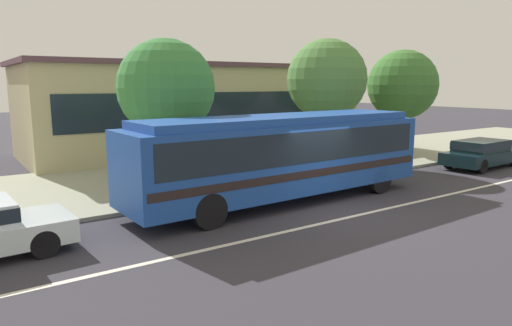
# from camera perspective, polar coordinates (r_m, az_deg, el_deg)

# --- Properties ---
(ground_plane) EXTENTS (120.00, 120.00, 0.00)m
(ground_plane) POSITION_cam_1_polar(r_m,az_deg,el_deg) (14.38, 9.19, -5.89)
(ground_plane) COLOR #35333D
(sidewalk_slab) EXTENTS (60.00, 8.00, 0.12)m
(sidewalk_slab) POSITION_cam_1_polar(r_m,az_deg,el_deg) (19.95, -4.95, -1.18)
(sidewalk_slab) COLOR #9B9E8A
(sidewalk_slab) RESTS_ON ground_plane
(lane_stripe_center) EXTENTS (56.00, 0.16, 0.01)m
(lane_stripe_center) POSITION_cam_1_polar(r_m,az_deg,el_deg) (13.83, 11.48, -6.58)
(lane_stripe_center) COLOR silver
(lane_stripe_center) RESTS_ON ground_plane
(transit_bus) EXTENTS (10.67, 2.82, 2.85)m
(transit_bus) POSITION_cam_1_polar(r_m,az_deg,el_deg) (14.98, 3.28, 1.34)
(transit_bus) COLOR #1C479F
(transit_bus) RESTS_ON ground_plane
(sedan_far_ahead) EXTENTS (4.54, 1.90, 1.29)m
(sedan_far_ahead) POSITION_cam_1_polar(r_m,az_deg,el_deg) (23.69, 26.19, 1.21)
(sedan_far_ahead) COLOR black
(sedan_far_ahead) RESTS_ON ground_plane
(pedestrian_waiting_near_sign) EXTENTS (0.42, 0.42, 1.68)m
(pedestrian_waiting_near_sign) POSITION_cam_1_polar(r_m,az_deg,el_deg) (18.87, 4.64, 1.39)
(pedestrian_waiting_near_sign) COLOR navy
(pedestrian_waiting_near_sign) RESTS_ON sidewalk_slab
(bus_stop_sign) EXTENTS (0.08, 0.44, 2.62)m
(bus_stop_sign) POSITION_cam_1_polar(r_m,az_deg,el_deg) (19.02, 8.91, 3.48)
(bus_stop_sign) COLOR gray
(bus_stop_sign) RESTS_ON sidewalk_slab
(street_tree_near_stop) EXTENTS (3.44, 3.44, 5.30)m
(street_tree_near_stop) POSITION_cam_1_polar(r_m,az_deg,el_deg) (16.73, -11.06, 9.05)
(street_tree_near_stop) COLOR brown
(street_tree_near_stop) RESTS_ON sidewalk_slab
(street_tree_mid_block) EXTENTS (3.74, 3.74, 5.80)m
(street_tree_mid_block) POSITION_cam_1_polar(r_m,az_deg,el_deg) (22.10, 8.74, 10.16)
(street_tree_mid_block) COLOR brown
(street_tree_mid_block) RESTS_ON sidewalk_slab
(street_tree_far_end) EXTENTS (3.69, 3.69, 5.50)m
(street_tree_far_end) POSITION_cam_1_polar(r_m,az_deg,el_deg) (26.06, 17.67, 9.18)
(street_tree_far_end) COLOR brown
(street_tree_far_end) RESTS_ON sidewalk_slab
(station_building) EXTENTS (19.00, 7.48, 4.93)m
(station_building) POSITION_cam_1_polar(r_m,az_deg,el_deg) (26.95, -7.19, 6.82)
(station_building) COLOR tan
(station_building) RESTS_ON ground_plane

